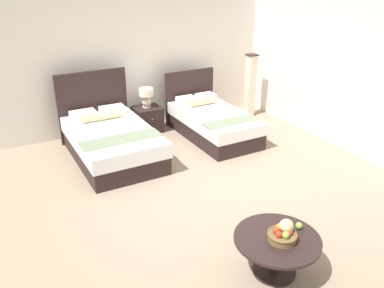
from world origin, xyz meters
TOP-DOWN VIEW (x-y plane):
  - ground_plane at (0.00, 0.00)m, footprint 9.51×9.91m
  - wall_back at (0.00, 3.15)m, footprint 9.51×0.12m
  - wall_side_right at (2.96, 0.40)m, footprint 0.12×5.51m
  - bed_near_window at (-1.05, 1.82)m, footprint 1.37×2.16m
  - bed_near_corner at (1.04, 1.82)m, footprint 1.15×2.08m
  - nightstand at (0.00, 2.66)m, footprint 0.54×0.49m
  - table_lamp at (0.00, 2.68)m, footprint 0.29×0.29m
  - coffee_table at (-0.37, -1.93)m, footprint 0.95×0.95m
  - fruit_bowl at (-0.34, -1.98)m, footprint 0.32×0.32m
  - loose_apple at (-0.05, -1.91)m, footprint 0.08×0.08m
  - floor_lamp_corner at (2.42, 2.46)m, footprint 0.23×0.23m

SIDE VIEW (x-z plane):
  - ground_plane at x=0.00m, z-range -0.02..0.00m
  - nightstand at x=0.00m, z-range 0.00..0.52m
  - bed_near_corner at x=1.04m, z-range -0.27..0.88m
  - bed_near_window at x=-1.05m, z-range -0.36..1.01m
  - coffee_table at x=-0.37m, z-range 0.13..0.61m
  - loose_apple at x=-0.05m, z-range 0.47..0.55m
  - fruit_bowl at x=-0.34m, z-range 0.44..0.67m
  - floor_lamp_corner at x=2.42m, z-range 0.00..1.40m
  - table_lamp at x=0.00m, z-range 0.57..0.96m
  - wall_back at x=0.00m, z-range 0.00..2.67m
  - wall_side_right at x=2.96m, z-range 0.00..2.67m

